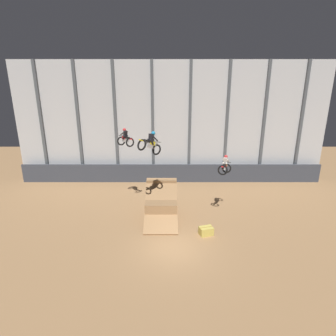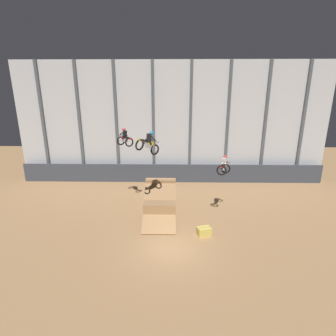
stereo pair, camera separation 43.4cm
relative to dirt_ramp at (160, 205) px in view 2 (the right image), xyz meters
The scene contains 8 objects.
ground_plane 4.47m from the dirt_ramp, 78.99° to the right, with size 60.00×60.00×0.00m, color #9E754C.
arena_back_wall 10.16m from the dirt_ramp, 84.54° to the left, with size 32.00×0.40×12.26m.
lower_barrier 7.91m from the dirt_ramp, 83.95° to the left, with size 31.36×0.20×1.93m.
dirt_ramp is the anchor object (origin of this frame).
rider_bike_left_air 5.92m from the dirt_ramp, 144.11° to the left, with size 1.54×1.68×1.49m.
rider_bike_center_air 5.57m from the dirt_ramp, 107.82° to the right, with size 1.67×1.73×1.65m.
rider_bike_right_air 5.63m from the dirt_ramp, ahead, with size 1.32×1.77×1.56m.
hay_bale_trackside 4.17m from the dirt_ramp, 41.28° to the right, with size 1.03×0.83×0.57m.
Camera 2 is at (0.11, -14.16, 9.48)m, focal length 28.00 mm.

